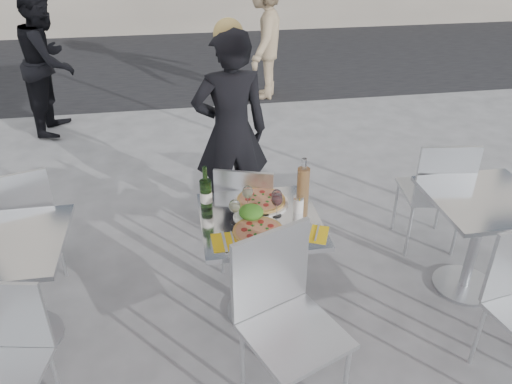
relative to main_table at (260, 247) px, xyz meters
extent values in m
plane|color=slate|center=(0.00, 0.00, -0.54)|extent=(80.00, 80.00, 0.00)
cube|color=black|center=(0.00, 6.50, -0.54)|extent=(24.00, 5.00, 0.00)
cylinder|color=#B7BABF|center=(0.00, 0.00, -0.53)|extent=(0.44, 0.44, 0.02)
cylinder|color=#B7BABF|center=(0.00, 0.00, -0.17)|extent=(0.07, 0.07, 0.72)
cube|color=silver|center=(0.00, 0.00, 0.20)|extent=(0.72, 0.72, 0.03)
cylinder|color=#B7BABF|center=(-1.50, 0.00, -0.53)|extent=(0.44, 0.44, 0.02)
cylinder|color=#B7BABF|center=(-1.50, 0.00, -0.17)|extent=(0.07, 0.07, 0.72)
cylinder|color=#B7BABF|center=(1.50, 0.00, -0.53)|extent=(0.44, 0.44, 0.02)
cylinder|color=#B7BABF|center=(1.50, 0.00, -0.17)|extent=(0.07, 0.07, 0.72)
cube|color=silver|center=(1.50, 0.00, 0.20)|extent=(0.72, 0.72, 0.03)
cylinder|color=silver|center=(0.24, 0.66, -0.32)|extent=(0.02, 0.02, 0.43)
cylinder|color=silver|center=(-0.09, 0.77, -0.32)|extent=(0.02, 0.02, 0.43)
cylinder|color=silver|center=(0.12, 0.33, -0.32)|extent=(0.02, 0.02, 0.43)
cylinder|color=silver|center=(-0.20, 0.45, -0.32)|extent=(0.02, 0.02, 0.43)
cube|color=silver|center=(0.02, 0.55, -0.10)|extent=(0.51, 0.51, 0.02)
cube|color=silver|center=(-0.05, 0.36, 0.13)|extent=(0.39, 0.15, 0.43)
cylinder|color=silver|center=(0.31, -0.84, -0.29)|extent=(0.03, 0.03, 0.49)
cylinder|color=silver|center=(-0.21, -0.63, -0.29)|extent=(0.03, 0.03, 0.49)
cylinder|color=silver|center=(0.16, -0.47, -0.29)|extent=(0.03, 0.03, 0.49)
cube|color=silver|center=(0.05, -0.73, -0.04)|extent=(0.60, 0.60, 0.03)
cube|color=silver|center=(-0.04, -0.52, 0.23)|extent=(0.44, 0.20, 0.49)
cylinder|color=silver|center=(-1.47, 0.94, -0.32)|extent=(0.02, 0.02, 0.44)
cylinder|color=silver|center=(-1.80, 0.83, -0.32)|extent=(0.02, 0.02, 0.44)
cylinder|color=silver|center=(-1.36, 0.60, -0.32)|extent=(0.02, 0.02, 0.44)
cylinder|color=silver|center=(-1.70, 0.50, -0.32)|extent=(0.02, 0.02, 0.44)
cube|color=silver|center=(-1.58, 0.72, -0.09)|extent=(0.52, 0.52, 0.02)
cube|color=silver|center=(-1.52, 0.52, 0.15)|extent=(0.40, 0.15, 0.44)
cylinder|color=silver|center=(-1.19, -0.55, -0.33)|extent=(0.02, 0.02, 0.41)
cube|color=silver|center=(-1.39, -0.69, -0.12)|extent=(0.45, 0.45, 0.02)
cube|color=silver|center=(-1.35, -0.50, 0.11)|extent=(0.38, 0.10, 0.41)
cylinder|color=silver|center=(1.65, 0.74, -0.31)|extent=(0.02, 0.02, 0.46)
cylinder|color=silver|center=(1.28, 0.79, -0.31)|extent=(0.02, 0.02, 0.46)
cylinder|color=silver|center=(1.60, 0.37, -0.31)|extent=(0.02, 0.02, 0.46)
cylinder|color=silver|center=(1.23, 0.42, -0.31)|extent=(0.02, 0.02, 0.46)
cube|color=silver|center=(1.44, 0.58, -0.07)|extent=(0.49, 0.49, 0.03)
cube|color=silver|center=(1.41, 0.36, 0.18)|extent=(0.43, 0.08, 0.46)
cylinder|color=silver|center=(1.17, -0.65, -0.31)|extent=(0.02, 0.02, 0.45)
imported|color=black|center=(-0.03, 1.14, 0.29)|extent=(0.63, 0.44, 1.66)
imported|color=black|center=(-1.86, 3.53, 0.29)|extent=(0.71, 0.87, 1.66)
imported|color=tan|center=(0.81, 4.29, 0.29)|extent=(0.95, 1.22, 1.67)
cylinder|color=tan|center=(-0.04, -0.15, 0.22)|extent=(0.30, 0.30, 0.02)
cylinder|color=#C9BB82|center=(-0.04, -0.15, 0.23)|extent=(0.26, 0.26, 0.00)
cylinder|color=white|center=(0.04, 0.18, 0.22)|extent=(0.35, 0.35, 0.01)
cylinder|color=tan|center=(0.04, 0.18, 0.23)|extent=(0.31, 0.31, 0.02)
cylinder|color=#C9BB82|center=(0.04, 0.18, 0.24)|extent=(0.27, 0.27, 0.00)
cylinder|color=white|center=(-0.05, 0.01, 0.22)|extent=(0.22, 0.22, 0.01)
ellipsoid|color=#1F6D1B|center=(-0.05, 0.01, 0.26)|extent=(0.15, 0.15, 0.08)
sphere|color=#B21914|center=(-0.01, 0.03, 0.27)|extent=(0.03, 0.03, 0.03)
cylinder|color=#294C1C|center=(-0.31, 0.16, 0.31)|extent=(0.07, 0.07, 0.20)
cone|color=#294C1C|center=(-0.31, 0.16, 0.41)|extent=(0.07, 0.07, 0.03)
cylinder|color=#294C1C|center=(-0.31, 0.16, 0.46)|extent=(0.03, 0.03, 0.10)
cylinder|color=silver|center=(-0.31, 0.16, 0.30)|extent=(0.07, 0.08, 0.07)
cylinder|color=tan|center=(0.31, 0.18, 0.32)|extent=(0.08, 0.08, 0.22)
cylinder|color=white|center=(0.31, 0.18, 0.46)|extent=(0.03, 0.03, 0.08)
cylinder|color=white|center=(0.25, 0.04, 0.26)|extent=(0.06, 0.06, 0.09)
cylinder|color=silver|center=(0.25, 0.04, 0.31)|extent=(0.06, 0.06, 0.02)
cylinder|color=white|center=(-0.16, -0.02, 0.21)|extent=(0.06, 0.06, 0.00)
cylinder|color=white|center=(-0.16, -0.02, 0.26)|extent=(0.01, 0.01, 0.09)
ellipsoid|color=white|center=(-0.16, -0.02, 0.33)|extent=(0.07, 0.07, 0.08)
ellipsoid|color=#C6C58B|center=(-0.16, -0.02, 0.32)|extent=(0.05, 0.05, 0.05)
cylinder|color=white|center=(-0.06, 0.13, 0.21)|extent=(0.06, 0.06, 0.00)
cylinder|color=white|center=(-0.06, 0.13, 0.26)|extent=(0.01, 0.01, 0.09)
ellipsoid|color=white|center=(-0.06, 0.13, 0.33)|extent=(0.07, 0.07, 0.08)
ellipsoid|color=#C6C58B|center=(-0.06, 0.13, 0.32)|extent=(0.05, 0.05, 0.05)
cylinder|color=white|center=(0.11, 0.01, 0.21)|extent=(0.06, 0.06, 0.00)
cylinder|color=white|center=(0.11, 0.01, 0.26)|extent=(0.01, 0.01, 0.09)
ellipsoid|color=white|center=(0.11, 0.01, 0.33)|extent=(0.07, 0.07, 0.08)
ellipsoid|color=#40090B|center=(0.11, 0.01, 0.32)|extent=(0.05, 0.05, 0.05)
cylinder|color=white|center=(0.11, 0.06, 0.21)|extent=(0.06, 0.06, 0.00)
cylinder|color=white|center=(0.11, 0.06, 0.26)|extent=(0.01, 0.01, 0.09)
ellipsoid|color=white|center=(0.11, 0.06, 0.33)|extent=(0.07, 0.07, 0.08)
ellipsoid|color=#40090B|center=(0.11, 0.06, 0.32)|extent=(0.05, 0.05, 0.05)
cube|color=yellow|center=(-0.22, -0.21, 0.21)|extent=(0.18, 0.18, 0.00)
cube|color=#B7BABF|center=(-0.24, -0.21, 0.22)|extent=(0.02, 0.20, 0.00)
cube|color=#B7BABF|center=(-0.19, -0.21, 0.22)|extent=(0.01, 0.18, 0.00)
cube|color=yellow|center=(0.27, -0.21, 0.21)|extent=(0.24, 0.24, 0.00)
cube|color=#B7BABF|center=(0.25, -0.21, 0.22)|extent=(0.09, 0.19, 0.00)
cube|color=#B7BABF|center=(0.30, -0.21, 0.22)|extent=(0.08, 0.17, 0.00)
camera|label=1|loc=(-0.44, -2.50, 1.87)|focal=35.00mm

